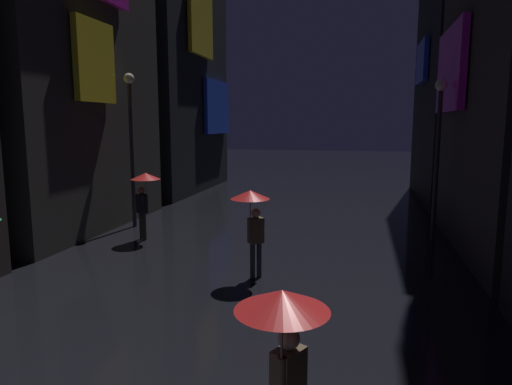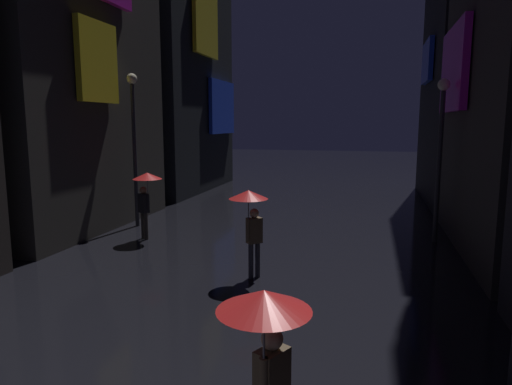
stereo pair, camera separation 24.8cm
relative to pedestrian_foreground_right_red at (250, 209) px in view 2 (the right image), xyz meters
The scene contains 6 objects.
building_left_far 16.11m from the pedestrian_foreground_right_red, 120.50° to the left, with size 4.25×8.72×12.65m.
pedestrian_foreground_right_red is the anchor object (origin of this frame).
pedestrian_midstreet_left_red 4.94m from the pedestrian_foreground_right_red, 145.79° to the left, with size 0.90×0.90×2.12m.
pedestrian_foreground_left_red 6.26m from the pedestrian_foreground_right_red, 73.74° to the right, with size 0.90×0.90×2.12m.
streetlamp_right_far 6.76m from the pedestrian_foreground_right_red, 45.17° to the left, with size 0.36×0.36×4.93m.
streetlamp_left_far 7.14m from the pedestrian_foreground_right_red, 140.33° to the left, with size 0.36×0.36×5.30m.
Camera 2 is at (2.99, -0.88, 3.64)m, focal length 32.00 mm.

